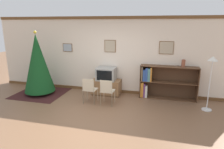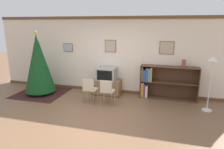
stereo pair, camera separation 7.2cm
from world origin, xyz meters
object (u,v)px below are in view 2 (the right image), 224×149
(christmas_tree, at_px, (38,63))
(folding_chair_left, at_px, (89,89))
(folding_chair_right, at_px, (107,90))
(standing_lamp, at_px, (212,70))
(television, at_px, (107,74))
(vase, at_px, (184,63))
(tv_console, at_px, (107,87))
(bookshelf, at_px, (159,81))

(christmas_tree, xyz_separation_m, folding_chair_left, (2.04, -0.40, -0.64))
(folding_chair_right, bearing_deg, standing_lamp, 7.21)
(television, height_order, standing_lamp, standing_lamp)
(television, bearing_deg, vase, 1.98)
(television, distance_m, vase, 2.56)
(christmas_tree, relative_size, tv_console, 2.23)
(folding_chair_left, xyz_separation_m, bookshelf, (2.07, 1.05, 0.11))
(christmas_tree, xyz_separation_m, folding_chair_right, (2.61, -0.40, -0.64))
(folding_chair_left, relative_size, folding_chair_right, 1.00)
(folding_chair_left, distance_m, vase, 3.08)
(tv_console, height_order, folding_chair_right, folding_chair_right)
(television, bearing_deg, folding_chair_right, -72.90)
(vase, bearing_deg, television, -178.02)
(christmas_tree, distance_m, bookshelf, 4.20)
(folding_chair_right, height_order, standing_lamp, standing_lamp)
(television, bearing_deg, standing_lamp, -9.87)
(television, relative_size, folding_chair_right, 0.79)
(bookshelf, height_order, vase, vase)
(christmas_tree, distance_m, television, 2.41)
(christmas_tree, bearing_deg, tv_console, 12.87)
(television, xyz_separation_m, bookshelf, (1.79, 0.12, -0.17))
(bookshelf, bearing_deg, standing_lamp, -25.44)
(tv_console, distance_m, television, 0.48)
(folding_chair_right, xyz_separation_m, standing_lamp, (2.92, 0.37, 0.74))
(vase, xyz_separation_m, standing_lamp, (0.69, -0.65, -0.02))
(standing_lamp, bearing_deg, tv_console, 170.09)
(christmas_tree, xyz_separation_m, tv_console, (2.33, 0.53, -0.84))
(vase, bearing_deg, bookshelf, 177.53)
(television, relative_size, standing_lamp, 0.41)
(christmas_tree, distance_m, vase, 4.88)
(folding_chair_left, height_order, vase, vase)
(tv_console, xyz_separation_m, folding_chair_left, (-0.29, -0.93, 0.21))
(vase, bearing_deg, christmas_tree, -172.75)
(television, xyz_separation_m, folding_chair_right, (0.29, -0.93, -0.28))
(television, bearing_deg, christmas_tree, -167.19)
(folding_chair_right, relative_size, standing_lamp, 0.52)
(folding_chair_right, relative_size, bookshelf, 0.44)
(bookshelf, height_order, standing_lamp, standing_lamp)
(tv_console, relative_size, standing_lamp, 0.63)
(bookshelf, bearing_deg, television, -176.21)
(folding_chair_left, relative_size, vase, 3.37)
(television, xyz_separation_m, folding_chair_left, (-0.29, -0.93, -0.28))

